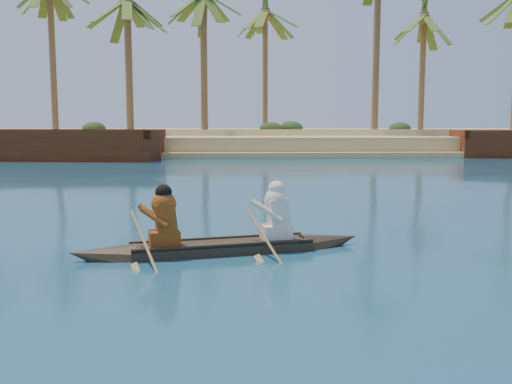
{
  "coord_description": "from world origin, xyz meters",
  "views": [
    {
      "loc": [
        -1.04,
        -14.08,
        2.35
      ],
      "look_at": [
        -0.51,
        -2.08,
        0.86
      ],
      "focal_mm": 40.0,
      "sensor_mm": 36.0,
      "label": 1
    }
  ],
  "objects": [
    {
      "name": "shrub_cluster",
      "position": [
        0.0,
        31.5,
        1.2
      ],
      "size": [
        100.0,
        6.0,
        2.4
      ],
      "primitive_type": null,
      "color": "#213A15",
      "rests_on": "ground"
    },
    {
      "name": "canoe",
      "position": [
        -1.21,
        -4.0,
        0.28
      ],
      "size": [
        5.32,
        1.89,
        1.46
      ],
      "rotation": [
        0.0,
        0.0,
        0.23
      ],
      "color": "#342C1C",
      "rests_on": "ground"
    },
    {
      "name": "ground",
      "position": [
        0.0,
        0.0,
        0.0
      ],
      "size": [
        160.0,
        160.0,
        0.0
      ],
      "primitive_type": "plane",
      "color": "#0C394E",
      "rests_on": "ground"
    },
    {
      "name": "palm_grove",
      "position": [
        0.0,
        35.0,
        8.0
      ],
      "size": [
        110.0,
        14.0,
        16.0
      ],
      "primitive_type": null,
      "color": "#3A6122",
      "rests_on": "ground"
    },
    {
      "name": "sandy_embankment",
      "position": [
        0.0,
        46.89,
        0.53
      ],
      "size": [
        150.0,
        51.0,
        1.5
      ],
      "color": "tan",
      "rests_on": "ground"
    },
    {
      "name": "barge_mid",
      "position": [
        -12.0,
        22.0,
        0.76
      ],
      "size": [
        13.46,
        5.73,
        2.18
      ],
      "rotation": [
        0.0,
        0.0,
        -0.11
      ],
      "color": "#5B2E13",
      "rests_on": "ground"
    }
  ]
}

